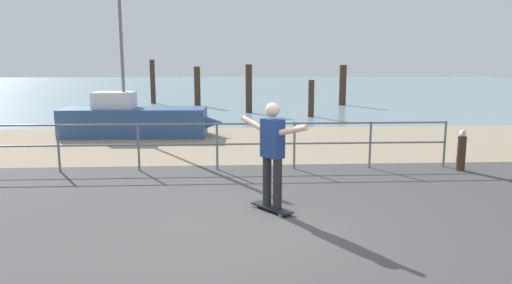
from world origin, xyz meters
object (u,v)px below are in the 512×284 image
(sailboat, at_px, (140,120))
(skateboard, at_px, (272,208))
(bollard_short, at_px, (461,154))
(skateboarder, at_px, (272,149))
(seagull, at_px, (463,133))

(sailboat, xyz_separation_m, skateboard, (3.46, -7.60, -0.46))
(sailboat, bearing_deg, bollard_short, -33.08)
(sailboat, bearing_deg, skateboard, -65.52)
(skateboard, bearing_deg, skateboarder, -108.43)
(skateboarder, relative_size, bollard_short, 2.17)
(bollard_short, bearing_deg, seagull, -113.64)
(skateboarder, bearing_deg, sailboat, 114.48)
(sailboat, xyz_separation_m, skateboarder, (3.46, -7.60, 0.49))
(skateboarder, bearing_deg, bollard_short, 30.47)
(sailboat, relative_size, skateboarder, 3.55)
(skateboard, bearing_deg, sailboat, 114.48)
(bollard_short, bearing_deg, skateboard, -149.53)
(skateboard, bearing_deg, bollard_short, 30.47)
(sailboat, distance_m, skateboard, 8.36)
(skateboard, distance_m, skateboarder, 0.95)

